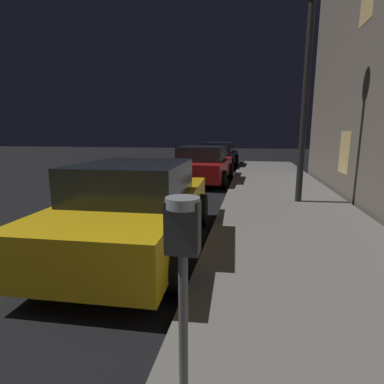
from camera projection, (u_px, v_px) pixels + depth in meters
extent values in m
cylinder|color=#59595B|center=(183.00, 337.00, 1.74)|extent=(0.06, 0.06, 1.06)
cube|color=#333333|center=(183.00, 227.00, 1.61)|extent=(0.19, 0.11, 0.30)
cylinder|color=#999EA5|center=(183.00, 203.00, 1.58)|extent=(0.19, 0.19, 0.06)
cube|color=black|center=(173.00, 220.00, 1.61)|extent=(0.01, 0.08, 0.11)
cube|color=gold|center=(138.00, 214.00, 4.85)|extent=(2.01, 4.33, 0.64)
cube|color=#1E2328|center=(134.00, 180.00, 4.62)|extent=(1.68, 2.00, 0.56)
cylinder|color=black|center=(118.00, 207.00, 6.31)|extent=(0.25, 0.67, 0.66)
cylinder|color=black|center=(201.00, 210.00, 6.05)|extent=(0.25, 0.67, 0.66)
cylinder|color=black|center=(37.00, 256.00, 3.76)|extent=(0.25, 0.67, 0.66)
cylinder|color=black|center=(175.00, 265.00, 3.49)|extent=(0.25, 0.67, 0.66)
cube|color=maroon|center=(204.00, 168.00, 11.57)|extent=(1.94, 4.31, 0.64)
cube|color=#1E2328|center=(203.00, 154.00, 11.23)|extent=(1.67, 2.14, 0.56)
cylinder|color=black|center=(189.00, 170.00, 13.08)|extent=(0.24, 0.67, 0.66)
cylinder|color=black|center=(230.00, 171.00, 12.68)|extent=(0.24, 0.67, 0.66)
cylinder|color=black|center=(172.00, 178.00, 10.55)|extent=(0.24, 0.67, 0.66)
cylinder|color=black|center=(223.00, 180.00, 10.14)|extent=(0.24, 0.67, 0.66)
cube|color=black|center=(219.00, 157.00, 17.07)|extent=(1.94, 4.64, 0.64)
cube|color=#1E2328|center=(219.00, 147.00, 16.81)|extent=(1.64, 2.46, 0.56)
cylinder|color=black|center=(208.00, 159.00, 18.67)|extent=(0.25, 0.67, 0.66)
cylinder|color=black|center=(236.00, 160.00, 18.26)|extent=(0.25, 0.67, 0.66)
cylinder|color=black|center=(199.00, 163.00, 15.97)|extent=(0.25, 0.67, 0.66)
cylinder|color=black|center=(232.00, 164.00, 15.56)|extent=(0.25, 0.67, 0.66)
cylinder|color=black|center=(305.00, 105.00, 7.19)|extent=(0.16, 0.16, 4.89)
cube|color=#F2D17F|center=(345.00, 152.00, 8.36)|extent=(0.06, 0.90, 1.20)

